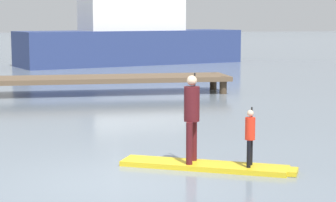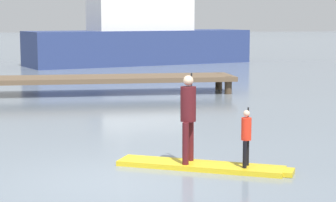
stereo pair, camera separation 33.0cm
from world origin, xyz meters
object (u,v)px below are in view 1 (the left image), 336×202
(paddler_adult, at_px, (192,113))
(paddler_child_solo, at_px, (250,135))
(paddleboard_near, at_px, (207,166))
(fishing_boat_white_large, at_px, (132,40))

(paddler_adult, height_order, paddler_child_solo, paddler_adult)
(paddler_adult, distance_m, paddler_child_solo, 1.21)
(paddleboard_near, distance_m, fishing_boat_white_large, 28.27)
(paddleboard_near, distance_m, paddler_child_solo, 1.06)
(paddler_adult, bearing_deg, paddleboard_near, -28.03)
(paddler_child_solo, xyz_separation_m, fishing_boat_white_large, (1.28, 28.53, 0.85))
(paddler_child_solo, bearing_deg, fishing_boat_white_large, 87.43)
(paddleboard_near, height_order, paddler_adult, paddler_adult)
(paddleboard_near, bearing_deg, paddler_adult, 151.97)
(paddleboard_near, xyz_separation_m, fishing_boat_white_large, (2.02, 28.16, 1.51))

